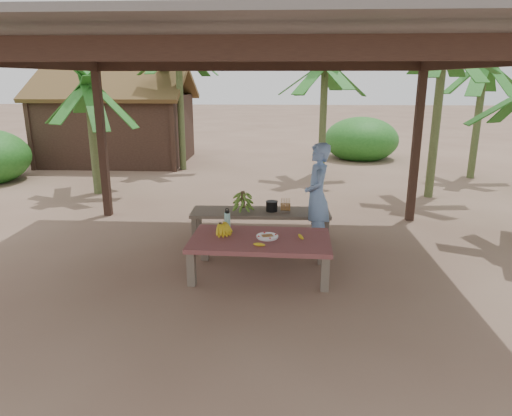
# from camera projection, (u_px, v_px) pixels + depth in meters

# --- Properties ---
(ground) EXTENTS (80.00, 80.00, 0.00)m
(ground) POSITION_uv_depth(u_px,v_px,m) (247.00, 266.00, 6.27)
(ground) COLOR brown
(ground) RESTS_ON ground
(pavilion) EXTENTS (6.60, 5.60, 2.95)m
(pavilion) POSITION_uv_depth(u_px,v_px,m) (245.00, 53.00, 5.49)
(pavilion) COLOR black
(pavilion) RESTS_ON ground
(work_table) EXTENTS (1.84, 1.07, 0.50)m
(work_table) POSITION_uv_depth(u_px,v_px,m) (260.00, 243.00, 5.91)
(work_table) COLOR brown
(work_table) RESTS_ON ground
(bench) EXTENTS (2.21, 0.64, 0.45)m
(bench) POSITION_uv_depth(u_px,v_px,m) (260.00, 214.00, 7.28)
(bench) COLOR brown
(bench) RESTS_ON ground
(ripe_banana_bunch) EXTENTS (0.37, 0.34, 0.18)m
(ripe_banana_bunch) POSITION_uv_depth(u_px,v_px,m) (220.00, 228.00, 6.02)
(ripe_banana_bunch) COLOR yellow
(ripe_banana_bunch) RESTS_ON work_table
(plate) EXTENTS (0.28, 0.28, 0.04)m
(plate) POSITION_uv_depth(u_px,v_px,m) (267.00, 237.00, 5.89)
(plate) COLOR white
(plate) RESTS_ON work_table
(loose_banana_front) EXTENTS (0.16, 0.06, 0.04)m
(loose_banana_front) POSITION_uv_depth(u_px,v_px,m) (259.00, 245.00, 5.60)
(loose_banana_front) COLOR yellow
(loose_banana_front) RESTS_ON work_table
(loose_banana_side) EXTENTS (0.09, 0.15, 0.04)m
(loose_banana_side) POSITION_uv_depth(u_px,v_px,m) (301.00, 237.00, 5.88)
(loose_banana_side) COLOR yellow
(loose_banana_side) RESTS_ON work_table
(water_flask) EXTENTS (0.08, 0.08, 0.30)m
(water_flask) POSITION_uv_depth(u_px,v_px,m) (227.00, 220.00, 6.21)
(water_flask) COLOR #3FC6BF
(water_flask) RESTS_ON work_table
(green_banana_stalk) EXTENTS (0.30, 0.30, 0.34)m
(green_banana_stalk) POSITION_uv_depth(u_px,v_px,m) (243.00, 201.00, 7.23)
(green_banana_stalk) COLOR #598C2D
(green_banana_stalk) RESTS_ON bench
(cooking_pot) EXTENTS (0.18, 0.18, 0.16)m
(cooking_pot) POSITION_uv_depth(u_px,v_px,m) (272.00, 206.00, 7.25)
(cooking_pot) COLOR black
(cooking_pot) RESTS_ON bench
(skewer_rack) EXTENTS (0.18, 0.08, 0.24)m
(skewer_rack) POSITION_uv_depth(u_px,v_px,m) (286.00, 205.00, 7.17)
(skewer_rack) COLOR #A57F47
(skewer_rack) RESTS_ON bench
(woman) EXTENTS (0.40, 0.59, 1.59)m
(woman) POSITION_uv_depth(u_px,v_px,m) (317.00, 196.00, 6.80)
(woman) COLOR #6D92CF
(woman) RESTS_ON ground
(hut) EXTENTS (4.40, 3.43, 2.85)m
(hut) POSITION_uv_depth(u_px,v_px,m) (119.00, 126.00, 13.89)
(hut) COLOR black
(hut) RESTS_ON ground
(banana_plant_ne) EXTENTS (1.80, 1.80, 3.46)m
(banana_plant_ne) POSITION_uv_depth(u_px,v_px,m) (443.00, 54.00, 9.15)
(banana_plant_ne) COLOR #596638
(banana_plant_ne) RESTS_ON ground
(banana_plant_n) EXTENTS (1.80, 1.80, 3.09)m
(banana_plant_n) POSITION_uv_depth(u_px,v_px,m) (325.00, 73.00, 11.17)
(banana_plant_n) COLOR #596638
(banana_plant_n) RESTS_ON ground
(banana_plant_nw) EXTENTS (1.80, 1.80, 3.59)m
(banana_plant_nw) POSITION_uv_depth(u_px,v_px,m) (178.00, 55.00, 12.11)
(banana_plant_nw) COLOR #596638
(banana_plant_nw) RESTS_ON ground
(banana_plant_w) EXTENTS (1.80, 1.80, 2.58)m
(banana_plant_w) POSITION_uv_depth(u_px,v_px,m) (89.00, 97.00, 9.68)
(banana_plant_w) COLOR #596638
(banana_plant_w) RESTS_ON ground
(banana_plant_far) EXTENTS (1.80, 1.80, 3.10)m
(banana_plant_far) POSITION_uv_depth(u_px,v_px,m) (484.00, 73.00, 11.13)
(banana_plant_far) COLOR #596638
(banana_plant_far) RESTS_ON ground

